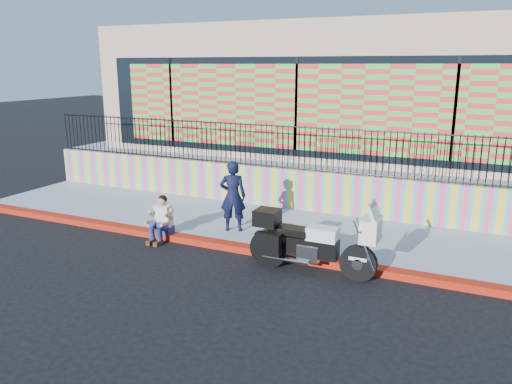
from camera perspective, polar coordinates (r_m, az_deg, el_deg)
The scene contains 10 objects.
ground at distance 11.28m, azimuth -2.95°, elevation -6.57°, with size 90.00×90.00×0.00m, color black.
red_curb at distance 11.25m, azimuth -2.96°, elevation -6.21°, with size 16.00×0.30×0.15m, color #9F1F0B.
sidewalk at distance 12.66m, azimuth 0.51°, elevation -3.84°, with size 16.00×3.00×0.15m, color #8993A4.
mural_wall at distance 13.90m, azimuth 3.21°, elevation 0.48°, with size 16.00×0.20×1.10m, color #FF437A.
metal_fence at distance 13.68m, azimuth 3.28°, elevation 5.17°, with size 15.80×0.04×1.20m, color black, non-canonical shape.
elevated_platform at distance 18.66m, azimuth 8.99°, elevation 3.65°, with size 16.00×10.00×1.25m, color #8993A4.
storefront_building at distance 18.15m, azimuth 9.12°, elevation 11.70°, with size 14.00×8.06×4.00m.
police_motorcycle at distance 9.90m, azimuth 6.22°, elevation -5.55°, with size 2.55×0.84×1.59m.
police_officer at distance 11.83m, azimuth -2.66°, elevation -0.47°, with size 0.62×0.41×1.71m, color black.
seated_man at distance 11.84m, azimuth -10.91°, elevation -3.50°, with size 0.54×0.71×1.06m.
Camera 1 is at (4.92, -9.33, 4.01)m, focal length 35.00 mm.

